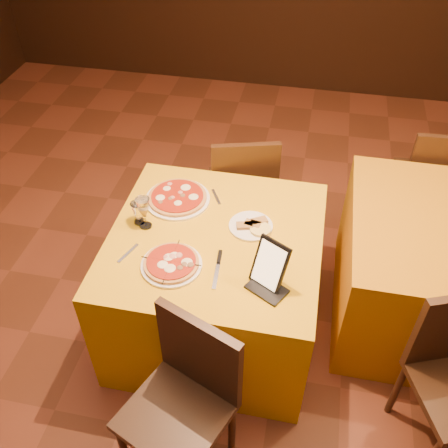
% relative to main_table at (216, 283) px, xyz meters
% --- Properties ---
extents(floor, '(6.00, 7.00, 0.01)m').
position_rel_main_table_xyz_m(floor, '(0.02, -0.29, -0.38)').
color(floor, '#5E2D19').
rests_on(floor, ground).
extents(main_table, '(1.10, 1.10, 0.75)m').
position_rel_main_table_xyz_m(main_table, '(0.00, 0.00, 0.00)').
color(main_table, gold).
rests_on(main_table, floor).
extents(side_table, '(1.10, 1.10, 0.75)m').
position_rel_main_table_xyz_m(side_table, '(1.25, 0.34, 0.00)').
color(side_table, '#BB750B').
rests_on(side_table, floor).
extents(chair_main_near, '(0.63, 0.63, 0.91)m').
position_rel_main_table_xyz_m(chair_main_near, '(0.00, -0.84, 0.08)').
color(chair_main_near, black).
rests_on(chair_main_near, floor).
extents(chair_main_far, '(0.53, 0.53, 0.91)m').
position_rel_main_table_xyz_m(chair_main_far, '(0.00, 0.82, 0.08)').
color(chair_main_far, '#2E210F').
rests_on(chair_main_far, floor).
extents(chair_side_far, '(0.44, 0.44, 0.91)m').
position_rel_main_table_xyz_m(chair_side_far, '(1.25, 1.15, 0.08)').
color(chair_side_far, black).
rests_on(chair_side_far, floor).
extents(pizza_near, '(0.30, 0.30, 0.03)m').
position_rel_main_table_xyz_m(pizza_near, '(-0.16, -0.25, 0.39)').
color(pizza_near, white).
rests_on(pizza_near, main_table).
extents(pizza_far, '(0.36, 0.36, 0.03)m').
position_rel_main_table_xyz_m(pizza_far, '(-0.27, 0.24, 0.39)').
color(pizza_far, white).
rests_on(pizza_far, main_table).
extents(cutlet_dish, '(0.23, 0.23, 0.03)m').
position_rel_main_table_xyz_m(cutlet_dish, '(0.17, 0.10, 0.39)').
color(cutlet_dish, white).
rests_on(cutlet_dish, main_table).
extents(wine_glass, '(0.09, 0.09, 0.19)m').
position_rel_main_table_xyz_m(wine_glass, '(-0.38, -0.00, 0.47)').
color(wine_glass, tan).
rests_on(wine_glass, main_table).
extents(water_glass, '(0.09, 0.09, 0.13)m').
position_rel_main_table_xyz_m(water_glass, '(-0.42, 0.02, 0.44)').
color(water_glass, white).
rests_on(water_glass, main_table).
extents(tablet, '(0.19, 0.16, 0.23)m').
position_rel_main_table_xyz_m(tablet, '(0.31, -0.26, 0.49)').
color(tablet, black).
rests_on(tablet, main_table).
extents(knife, '(0.04, 0.24, 0.01)m').
position_rel_main_table_xyz_m(knife, '(0.06, -0.24, 0.38)').
color(knife, '#A5A4AB').
rests_on(knife, main_table).
extents(fork_near, '(0.07, 0.15, 0.01)m').
position_rel_main_table_xyz_m(fork_near, '(-0.40, -0.21, 0.38)').
color(fork_near, silver).
rests_on(fork_near, main_table).
extents(fork_far, '(0.08, 0.13, 0.01)m').
position_rel_main_table_xyz_m(fork_far, '(-0.06, 0.31, 0.38)').
color(fork_far, '#AAA9AF').
rests_on(fork_far, main_table).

